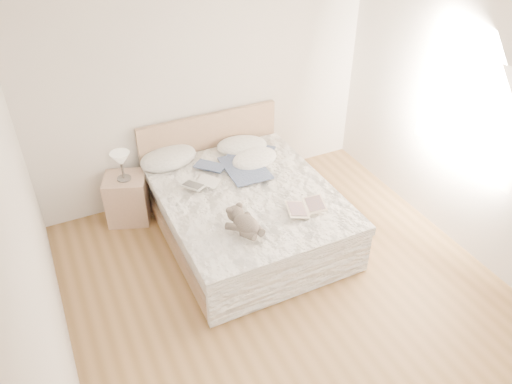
# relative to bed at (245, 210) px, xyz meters

# --- Properties ---
(floor) EXTENTS (4.00, 4.50, 0.00)m
(floor) POSITION_rel_bed_xyz_m (0.00, -1.19, -0.31)
(floor) COLOR brown
(floor) RESTS_ON ground
(ceiling) EXTENTS (4.00, 4.50, 0.00)m
(ceiling) POSITION_rel_bed_xyz_m (0.00, -1.19, 2.39)
(ceiling) COLOR white
(ceiling) RESTS_ON ground
(wall_back) EXTENTS (4.00, 0.02, 2.70)m
(wall_back) POSITION_rel_bed_xyz_m (0.00, 1.06, 1.04)
(wall_back) COLOR silver
(wall_back) RESTS_ON ground
(wall_left) EXTENTS (0.02, 4.50, 2.70)m
(wall_left) POSITION_rel_bed_xyz_m (-2.00, -1.19, 1.04)
(wall_left) COLOR silver
(wall_left) RESTS_ON ground
(wall_right) EXTENTS (0.02, 4.50, 2.70)m
(wall_right) POSITION_rel_bed_xyz_m (2.00, -1.19, 1.04)
(wall_right) COLOR silver
(wall_right) RESTS_ON ground
(window) EXTENTS (0.02, 1.30, 1.10)m
(window) POSITION_rel_bed_xyz_m (1.99, -0.89, 1.14)
(window) COLOR white
(window) RESTS_ON wall_right
(bed) EXTENTS (1.72, 2.14, 1.00)m
(bed) POSITION_rel_bed_xyz_m (0.00, 0.00, 0.00)
(bed) COLOR tan
(bed) RESTS_ON floor
(nightstand) EXTENTS (0.56, 0.53, 0.56)m
(nightstand) POSITION_rel_bed_xyz_m (-1.09, 0.80, -0.03)
(nightstand) COLOR tan
(nightstand) RESTS_ON floor
(table_lamp) EXTENTS (0.27, 0.27, 0.33)m
(table_lamp) POSITION_rel_bed_xyz_m (-1.09, 0.78, 0.49)
(table_lamp) COLOR #4A443F
(table_lamp) RESTS_ON nightstand
(pillow_left) EXTENTS (0.76, 0.61, 0.20)m
(pillow_left) POSITION_rel_bed_xyz_m (-0.55, 0.86, 0.33)
(pillow_left) COLOR silver
(pillow_left) RESTS_ON bed
(pillow_middle) EXTENTS (0.68, 0.55, 0.18)m
(pillow_middle) POSITION_rel_bed_xyz_m (0.31, 0.75, 0.33)
(pillow_middle) COLOR white
(pillow_middle) RESTS_ON bed
(pillow_right) EXTENTS (0.64, 0.51, 0.17)m
(pillow_right) POSITION_rel_bed_xyz_m (0.32, 0.42, 0.33)
(pillow_right) COLOR white
(pillow_right) RESTS_ON bed
(blouse) EXTENTS (0.69, 0.74, 0.03)m
(blouse) POSITION_rel_bed_xyz_m (0.15, 0.31, 0.32)
(blouse) COLOR #374567
(blouse) RESTS_ON bed
(photo_book) EXTENTS (0.42, 0.40, 0.03)m
(photo_book) POSITION_rel_bed_xyz_m (-0.40, 0.23, 0.32)
(photo_book) COLOR silver
(photo_book) RESTS_ON bed
(childrens_book) EXTENTS (0.47, 0.38, 0.03)m
(childrens_book) POSITION_rel_bed_xyz_m (0.39, -0.60, 0.32)
(childrens_book) COLOR #F9E5C7
(childrens_book) RESTS_ON bed
(teddy_bear) EXTENTS (0.36, 0.43, 0.20)m
(teddy_bear) POSITION_rel_bed_xyz_m (-0.30, -0.69, 0.34)
(teddy_bear) COLOR brown
(teddy_bear) RESTS_ON bed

